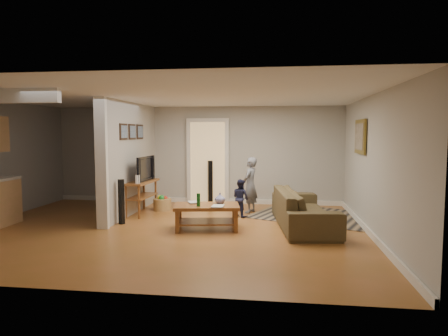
{
  "coord_description": "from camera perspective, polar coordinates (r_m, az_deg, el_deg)",
  "views": [
    {
      "loc": [
        2.07,
        -7.21,
        1.82
      ],
      "look_at": [
        0.99,
        0.93,
        1.1
      ],
      "focal_mm": 32.0,
      "sensor_mm": 36.0,
      "label": 1
    }
  ],
  "objects": [
    {
      "name": "coffee_table",
      "position": [
        7.58,
        -2.35,
        -6.03
      ],
      "size": [
        1.31,
        0.89,
        0.71
      ],
      "rotation": [
        0.0,
        0.0,
        0.16
      ],
      "color": "brown",
      "rests_on": "ground"
    },
    {
      "name": "toddler",
      "position": [
        8.8,
        2.39,
        -6.93
      ],
      "size": [
        0.5,
        0.5,
        0.82
      ],
      "primitive_type": "imported",
      "rotation": [
        0.0,
        0.0,
        2.4
      ],
      "color": "#1B1E39",
      "rests_on": "ground"
    },
    {
      "name": "tv_console",
      "position": [
        9.16,
        -11.68,
        -2.23
      ],
      "size": [
        0.5,
        1.21,
        1.03
      ],
      "rotation": [
        0.0,
        0.0,
        -0.05
      ],
      "color": "brown",
      "rests_on": "ground"
    },
    {
      "name": "ground",
      "position": [
        7.72,
        -8.31,
        -8.68
      ],
      "size": [
        7.5,
        7.5,
        0.0
      ],
      "primitive_type": "plane",
      "color": "brown",
      "rests_on": "ground"
    },
    {
      "name": "speaker_left",
      "position": [
        8.25,
        -14.45,
        -4.69
      ],
      "size": [
        0.12,
        0.12,
        0.9
      ],
      "primitive_type": "cube",
      "rotation": [
        0.0,
        0.0,
        -0.34
      ],
      "color": "black",
      "rests_on": "ground"
    },
    {
      "name": "area_rug",
      "position": [
        9.07,
        13.37,
        -6.66
      ],
      "size": [
        3.27,
        2.88,
        0.01
      ],
      "primitive_type": "cube",
      "rotation": [
        0.0,
        0.0,
        -0.4
      ],
      "color": "black",
      "rests_on": "ground"
    },
    {
      "name": "toy_basket",
      "position": [
        9.57,
        -8.8,
        -5.07
      ],
      "size": [
        0.42,
        0.42,
        0.38
      ],
      "color": "#A37746",
      "rests_on": "ground"
    },
    {
      "name": "child",
      "position": [
        9.23,
        3.74,
        -6.38
      ],
      "size": [
        0.44,
        0.54,
        1.28
      ],
      "primitive_type": "imported",
      "rotation": [
        0.0,
        0.0,
        -1.91
      ],
      "color": "slate",
      "rests_on": "ground"
    },
    {
      "name": "speaker_right",
      "position": [
        10.13,
        -1.99,
        -2.12
      ],
      "size": [
        0.15,
        0.15,
        1.13
      ],
      "primitive_type": "cube",
      "rotation": [
        0.0,
        0.0,
        0.37
      ],
      "color": "black",
      "rests_on": "ground"
    },
    {
      "name": "sofa",
      "position": [
        8.01,
        11.26,
        -8.22
      ],
      "size": [
        1.25,
        2.54,
        0.71
      ],
      "primitive_type": "imported",
      "rotation": [
        0.0,
        0.0,
        1.69
      ],
      "color": "#4C3B26",
      "rests_on": "ground"
    },
    {
      "name": "room_shell",
      "position": [
        8.27,
        -14.75,
        2.33
      ],
      "size": [
        7.54,
        6.02,
        2.52
      ],
      "color": "#B1AFAA",
      "rests_on": "ground"
    }
  ]
}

